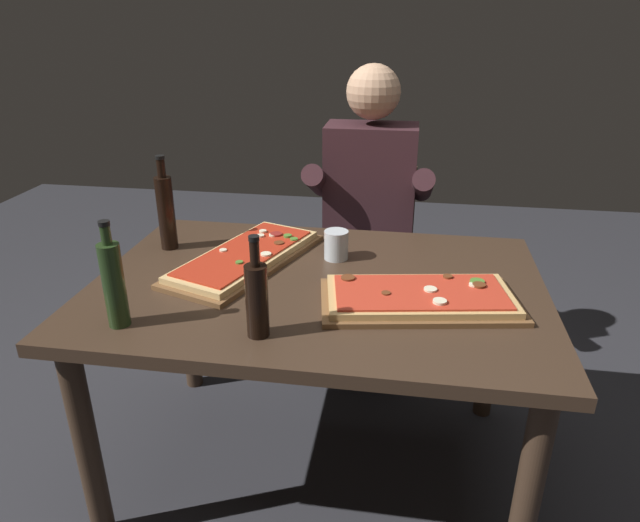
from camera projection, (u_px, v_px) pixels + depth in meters
name	position (u px, v px, depth m)	size (l,w,h in m)	color
ground_plane	(318.00, 464.00, 2.07)	(6.40, 6.40, 0.00)	#2D2D33
dining_table	(318.00, 309.00, 1.81)	(1.40, 0.96, 0.74)	#3D2B1E
pizza_rectangular_front	(420.00, 298.00, 1.63)	(0.61, 0.37, 0.05)	brown
pizza_rectangular_left	(246.00, 257.00, 1.90)	(0.45, 0.67, 0.05)	brown
wine_bottle_dark	(257.00, 298.00, 1.44)	(0.06, 0.06, 0.28)	black
oil_bottle_amber	(114.00, 283.00, 1.48)	(0.06, 0.06, 0.30)	#233819
vinegar_bottle_green	(166.00, 210.00, 1.97)	(0.06, 0.06, 0.33)	black
tumbler_near_camera	(336.00, 247.00, 1.92)	(0.08, 0.08, 0.10)	silver
diner_chair	(369.00, 253.00, 2.63)	(0.44, 0.44, 0.87)	#3D2B1E
seated_diner	(368.00, 209.00, 2.42)	(0.53, 0.41, 1.33)	#23232D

